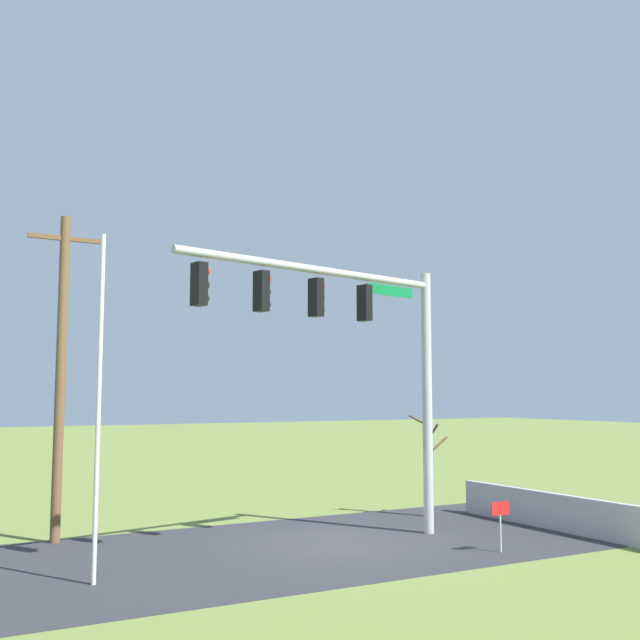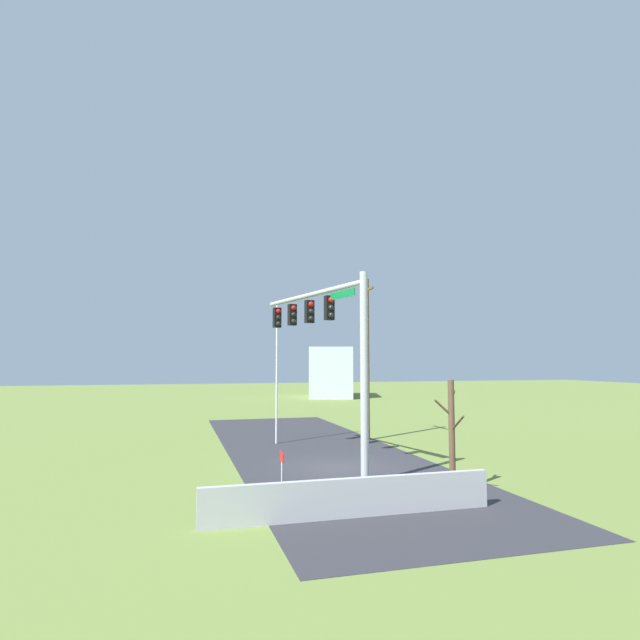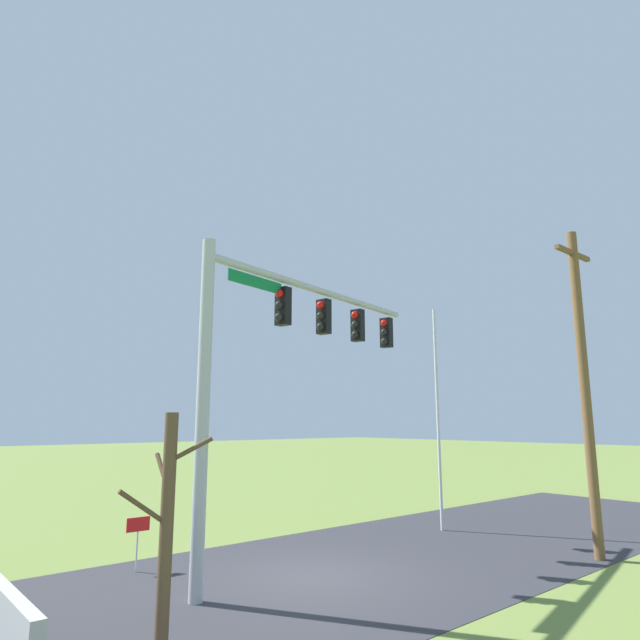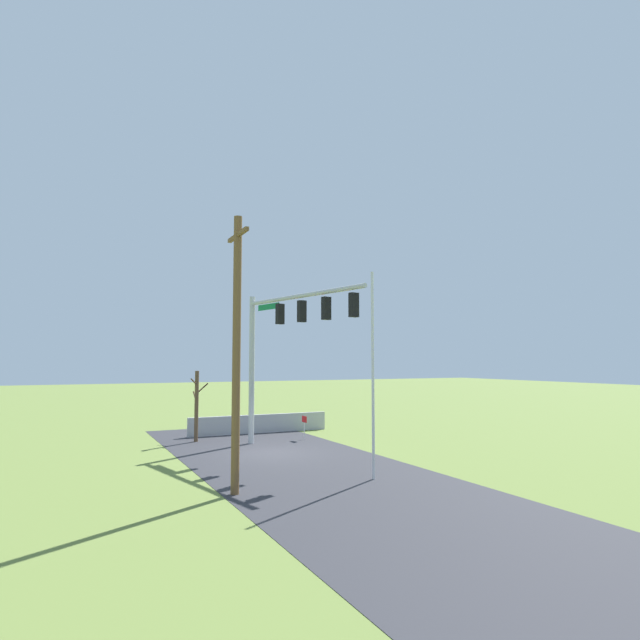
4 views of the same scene
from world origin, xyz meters
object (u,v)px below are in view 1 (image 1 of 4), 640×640
(signal_mast, at_px, (359,337))
(flagpole, at_px, (99,406))
(bare_tree, at_px, (429,458))
(open_sign, at_px, (500,515))
(utility_pole, at_px, (61,370))

(signal_mast, distance_m, flagpole, 7.08)
(bare_tree, distance_m, open_sign, 5.59)
(flagpole, height_order, open_sign, flagpole)
(signal_mast, distance_m, utility_pole, 8.02)
(signal_mast, bearing_deg, flagpole, -174.26)
(open_sign, bearing_deg, utility_pole, 145.02)
(utility_pole, bearing_deg, bare_tree, -6.85)
(bare_tree, bearing_deg, open_sign, -109.01)
(signal_mast, xyz_separation_m, utility_pole, (-6.75, 4.24, -0.85))
(utility_pole, height_order, bare_tree, utility_pole)
(signal_mast, bearing_deg, bare_tree, 33.37)
(flagpole, relative_size, bare_tree, 2.03)
(flagpole, height_order, bare_tree, flagpole)
(bare_tree, xyz_separation_m, open_sign, (-1.79, -5.21, -0.94))
(utility_pole, distance_m, open_sign, 11.97)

